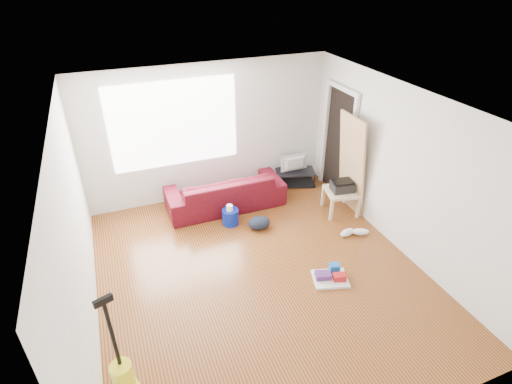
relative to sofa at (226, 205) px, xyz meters
name	(u,v)px	position (x,y,z in m)	size (l,w,h in m)	color
room	(262,194)	(-0.02, -1.80, 1.25)	(4.51, 5.01, 2.51)	#54250E
sofa	(226,205)	(0.00, 0.00, 0.00)	(2.12, 0.83, 0.62)	black
tv_stand	(295,177)	(1.56, 0.27, 0.15)	(0.87, 0.65, 0.29)	black
tv	(296,164)	(1.56, 0.27, 0.46)	(0.58, 0.08, 0.33)	black
side_table	(341,194)	(1.86, -0.94, 0.37)	(0.64, 0.64, 0.44)	tan
printer	(342,186)	(1.86, -0.94, 0.53)	(0.42, 0.34, 0.20)	black
bucket	(231,223)	(-0.10, -0.59, 0.00)	(0.28, 0.28, 0.28)	#091D92
toilet_paper	(230,215)	(-0.11, -0.60, 0.19)	(0.11, 0.11, 0.10)	white
cleaning_tray	(331,276)	(0.80, -2.43, 0.05)	(0.58, 0.51, 0.17)	white
backpack	(259,228)	(0.31, -0.89, 0.00)	(0.37, 0.30, 0.21)	#192131
sneakers	(354,232)	(1.70, -1.66, 0.06)	(0.52, 0.27, 0.12)	white
door_panel	(346,208)	(2.04, -0.89, 0.00)	(0.04, 0.71, 1.79)	tan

